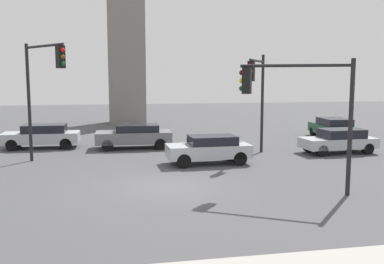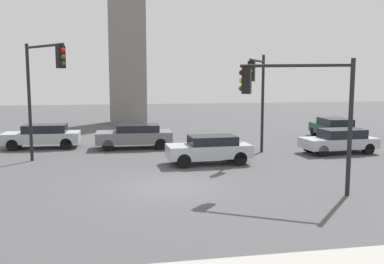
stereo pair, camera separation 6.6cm
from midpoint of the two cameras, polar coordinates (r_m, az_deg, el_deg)
ground_plane at (r=16.82m, az=-3.16°, el=-7.29°), size 104.75×104.75×0.00m
traffic_light_0 at (r=16.14m, az=13.77°, el=4.63°), size 3.60×2.19×4.90m
traffic_light_1 at (r=22.97m, az=8.82°, el=6.16°), size 1.82×2.84×5.48m
traffic_light_2 at (r=21.60m, az=-19.17°, el=6.84°), size 2.19×2.94×5.89m
car_0 at (r=21.00m, az=2.43°, el=-2.25°), size 4.10×1.81×1.40m
car_2 at (r=25.33m, az=19.13°, el=-1.08°), size 4.20×1.94×1.37m
car_3 at (r=25.86m, az=-7.55°, el=-0.45°), size 4.52×2.07×1.43m
car_4 at (r=31.20m, az=18.44°, el=0.54°), size 2.30×4.48×1.44m
car_6 at (r=27.19m, az=-19.24°, el=-0.44°), size 4.46×1.88×1.43m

